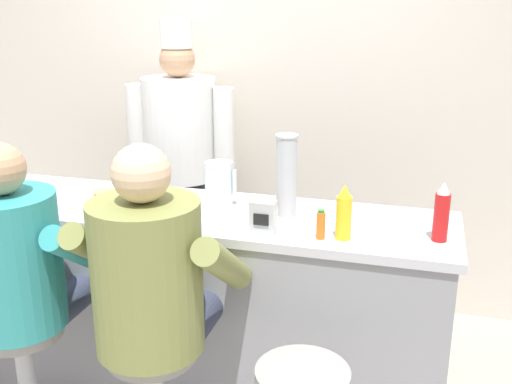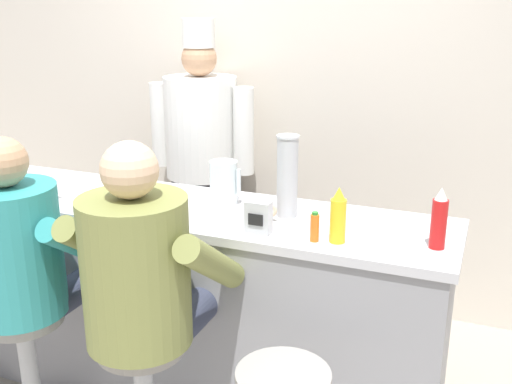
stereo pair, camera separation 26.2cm
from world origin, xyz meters
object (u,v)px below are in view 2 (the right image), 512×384
(water_pitcher_clear, at_px, (224,182))
(cup_stack_steel, at_px, (287,176))
(breakfast_plate, at_px, (116,191))
(coffee_mug_tan, at_px, (259,210))
(diner_seated_teal, at_px, (21,260))
(coffee_mug_white, at_px, (45,188))
(napkin_dispenser_chrome, at_px, (258,217))
(diner_seated_olive, at_px, (142,279))
(hot_sauce_bottle_orange, at_px, (315,227))
(mustard_bottle_yellow, at_px, (338,217))
(cook_in_whites_near, at_px, (202,151))
(ketchup_bottle_red, at_px, (439,220))

(water_pitcher_clear, distance_m, cup_stack_steel, 0.35)
(breakfast_plate, relative_size, coffee_mug_tan, 2.09)
(cup_stack_steel, height_order, diner_seated_teal, diner_seated_teal)
(water_pitcher_clear, bearing_deg, coffee_mug_white, -163.73)
(coffee_mug_white, bearing_deg, napkin_dispenser_chrome, -2.81)
(coffee_mug_white, bearing_deg, diner_seated_olive, -28.18)
(hot_sauce_bottle_orange, height_order, napkin_dispenser_chrome, napkin_dispenser_chrome)
(water_pitcher_clear, relative_size, cup_stack_steel, 0.55)
(mustard_bottle_yellow, distance_m, coffee_mug_white, 1.48)
(hot_sauce_bottle_orange, bearing_deg, cook_in_whites_near, 132.87)
(mustard_bottle_yellow, bearing_deg, coffee_mug_tan, 162.45)
(coffee_mug_tan, distance_m, napkin_dispenser_chrome, 0.16)
(coffee_mug_tan, height_order, cup_stack_steel, cup_stack_steel)
(mustard_bottle_yellow, xyz_separation_m, breakfast_plate, (-1.19, 0.20, -0.09))
(cup_stack_steel, bearing_deg, coffee_mug_tan, -135.94)
(hot_sauce_bottle_orange, height_order, cook_in_whites_near, cook_in_whites_near)
(hot_sauce_bottle_orange, bearing_deg, mustard_bottle_yellow, 16.51)
(breakfast_plate, bearing_deg, diner_seated_teal, -95.33)
(mustard_bottle_yellow, distance_m, coffee_mug_tan, 0.41)
(mustard_bottle_yellow, distance_m, breakfast_plate, 1.21)
(breakfast_plate, relative_size, coffee_mug_white, 1.95)
(breakfast_plate, distance_m, cook_in_whites_near, 0.98)
(coffee_mug_white, distance_m, diner_seated_teal, 0.53)
(ketchup_bottle_red, height_order, cook_in_whites_near, cook_in_whites_near)
(coffee_mug_white, relative_size, cup_stack_steel, 0.38)
(cup_stack_steel, height_order, diner_seated_olive, diner_seated_olive)
(hot_sauce_bottle_orange, height_order, breakfast_plate, hot_sauce_bottle_orange)
(breakfast_plate, relative_size, diner_seated_teal, 0.19)
(mustard_bottle_yellow, bearing_deg, breakfast_plate, 170.43)
(ketchup_bottle_red, relative_size, diner_seated_teal, 0.17)
(cook_in_whites_near, bearing_deg, ketchup_bottle_red, -34.66)
(water_pitcher_clear, distance_m, diner_seated_teal, 0.95)
(hot_sauce_bottle_orange, xyz_separation_m, coffee_mug_white, (-1.39, 0.06, -0.01))
(hot_sauce_bottle_orange, distance_m, cook_in_whites_near, 1.64)
(breakfast_plate, bearing_deg, cup_stack_steel, 0.97)
(hot_sauce_bottle_orange, distance_m, diner_seated_olive, 0.70)
(breakfast_plate, distance_m, diner_seated_olive, 0.82)
(coffee_mug_tan, bearing_deg, coffee_mug_white, -175.19)
(breakfast_plate, xyz_separation_m, coffee_mug_tan, (0.80, -0.08, 0.03))
(breakfast_plate, height_order, coffee_mug_white, coffee_mug_white)
(mustard_bottle_yellow, bearing_deg, cup_stack_steel, 143.22)
(breakfast_plate, bearing_deg, coffee_mug_tan, -5.59)
(mustard_bottle_yellow, relative_size, cook_in_whites_near, 0.12)
(diner_seated_olive, relative_size, cook_in_whites_near, 0.80)
(coffee_mug_white, relative_size, coffee_mug_tan, 1.07)
(breakfast_plate, bearing_deg, water_pitcher_clear, 7.95)
(mustard_bottle_yellow, distance_m, diner_seated_teal, 1.33)
(mustard_bottle_yellow, height_order, diner_seated_olive, diner_seated_olive)
(coffee_mug_white, bearing_deg, hot_sauce_bottle_orange, -2.28)
(coffee_mug_tan, bearing_deg, diner_seated_teal, -148.05)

